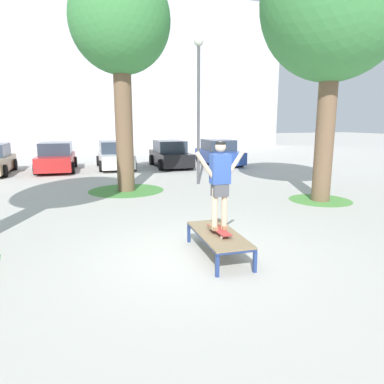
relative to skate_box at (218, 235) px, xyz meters
name	(u,v)px	position (x,y,z in m)	size (l,w,h in m)	color
ground_plane	(197,256)	(-0.40, 0.14, -0.41)	(120.00, 120.00, 0.00)	#B7B5AD
building_facade	(86,71)	(-0.21, 29.50, 6.70)	(39.04, 4.00, 14.23)	silver
skate_box	(218,235)	(0.00, 0.00, 0.00)	(0.90, 1.95, 0.46)	navy
skateboard	(219,230)	(0.00, -0.04, 0.12)	(0.21, 0.80, 0.09)	#B23333
skater	(220,180)	(0.00, -0.04, 1.12)	(1.00, 0.28, 1.69)	beige
tree_near_right	(334,4)	(5.27, 3.36, 5.67)	(4.48, 4.48, 8.50)	brown
grass_patch_near_right	(320,200)	(5.27, 3.36, -0.41)	(2.05, 2.05, 0.01)	#519342
tree_mid_back	(120,24)	(-0.55, 7.30, 5.52)	(3.53, 3.53, 7.94)	brown
grass_patch_mid_back	(126,190)	(-0.55, 7.30, -0.41)	(2.84, 2.84, 0.01)	#47893D
car_red	(56,158)	(-3.07, 14.04, 0.28)	(2.19, 4.33, 1.50)	red
car_white	(115,156)	(0.01, 14.05, 0.28)	(2.07, 4.27, 1.50)	silver
car_black	(170,155)	(3.08, 13.57, 0.28)	(2.09, 4.28, 1.50)	black
car_blue	(219,153)	(6.16, 13.58, 0.28)	(2.07, 4.27, 1.50)	#28479E
light_post	(199,90)	(2.55, 7.69, 3.41)	(0.36, 0.36, 5.83)	#4C4C51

